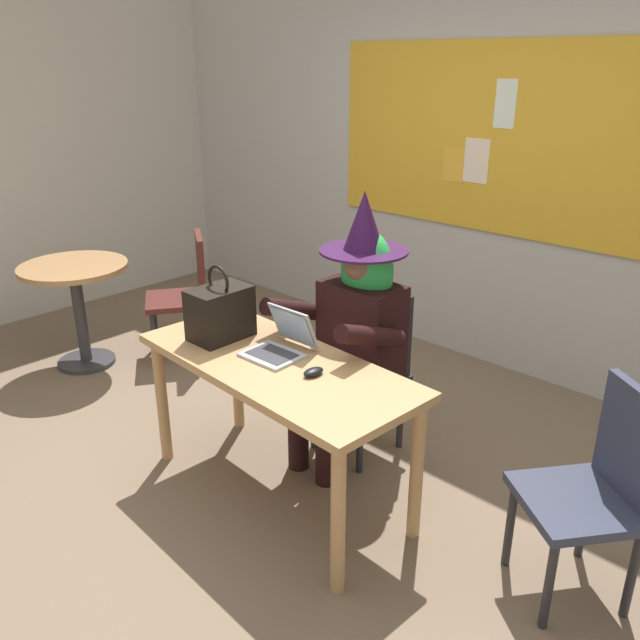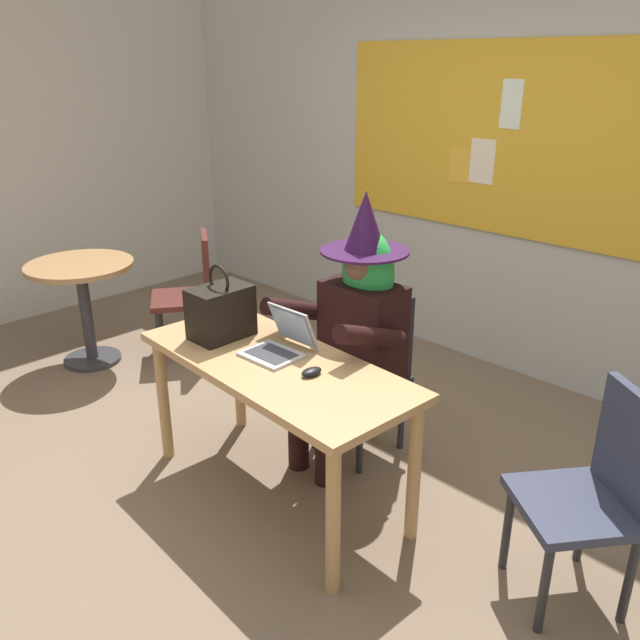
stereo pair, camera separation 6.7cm
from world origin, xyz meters
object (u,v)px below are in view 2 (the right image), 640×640
Objects in this scene: desk_main at (275,380)px; chair_extra_corner at (596,488)px; side_table_round at (83,290)px; computer_mouse at (312,372)px; chair_spare_by_window at (192,289)px; laptop at (280,343)px; chair_at_desk at (369,363)px; person_costumed at (355,319)px; handbag at (221,312)px.

chair_extra_corner is (1.36, 0.43, -0.13)m from desk_main.
computer_mouse is at bearing -1.62° from side_table_round.
side_table_round is at bearing -0.00° from chair_spare_by_window.
laptop reaches higher than side_table_round.
side_table_round is at bearing -73.54° from chair_at_desk.
laptop is at bearing -0.11° from side_table_round.
chair_at_desk is 0.62× the size of person_costumed.
desk_main is 1.43m from chair_extra_corner.
person_costumed is 1.95× the size of side_table_round.
laptop reaches higher than chair_spare_by_window.
person_costumed is 0.58m from computer_mouse.
handbag is at bearing -37.06° from person_costumed.
chair_at_desk is 2.19m from side_table_round.
chair_spare_by_window is (-1.29, 0.69, -0.36)m from handbag.
chair_spare_by_window reaches higher than desk_main.
laptop is at bearing -4.78° from chair_at_desk.
handbag reaches higher than chair_extra_corner.
laptop is at bearing 11.81° from handbag.
laptop is 2.07m from side_table_round.
chair_at_desk is at bearing 82.48° from laptop.
chair_at_desk is 0.86m from handbag.
desk_main is 0.17m from laptop.
chair_spare_by_window is (-1.70, 0.15, -0.29)m from person_costumed.
handbag is (-0.63, -0.01, 0.12)m from computer_mouse.
chair_spare_by_window is at bearing 157.47° from laptop.
computer_mouse reaches higher than desk_main.
side_table_round is at bearing 177.38° from handbag.
side_table_round is (-2.11, -0.46, -0.25)m from person_costumed.
handbag reaches higher than desk_main.
desk_main is at bearing -2.17° from side_table_round.
computer_mouse is at bearing 104.09° from chair_spare_by_window.
chair_extra_corner reaches higher than chair_spare_by_window.
person_costumed is at bearing 81.18° from laptop.
chair_at_desk is 1.21× the size of side_table_round.
chair_extra_corner reaches higher than chair_at_desk.
handbag is 1.85m from chair_extra_corner.
handbag reaches higher than chair_at_desk.
chair_extra_corner is at bearing 5.71° from side_table_round.
person_costumed reaches higher than side_table_round.
chair_at_desk is at bearing 113.11° from computer_mouse.
person_costumed is 2.17m from side_table_round.
computer_mouse is 0.12× the size of chair_spare_by_window.
laptop is at bearing 122.29° from desk_main.
handbag reaches higher than side_table_round.
person_costumed reaches higher than computer_mouse.
chair_extra_corner is (1.41, 0.35, -0.28)m from laptop.
person_costumed reaches higher than chair_extra_corner.
side_table_round is at bearing -77.51° from person_costumed.
person_costumed is at bearing -57.68° from chair_extra_corner.
side_table_round is 0.82× the size of chair_extra_corner.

